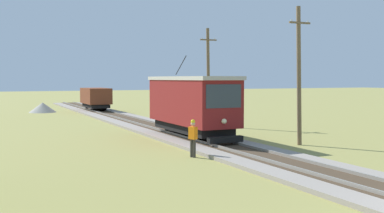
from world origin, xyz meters
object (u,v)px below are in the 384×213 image
at_px(gravel_pile, 43,107).
at_px(red_tram, 192,103).
at_px(utility_pole_near_tram, 299,74).
at_px(track_worker, 193,136).
at_px(freight_car, 96,98).
at_px(utility_pole_mid, 208,76).

bearing_deg(gravel_pile, red_tram, -78.51).
xyz_separation_m(utility_pole_near_tram, gravel_pile, (-9.89, 31.30, -3.40)).
bearing_deg(track_worker, freight_car, 62.79).
xyz_separation_m(utility_pole_near_tram, track_worker, (-7.07, -1.22, -2.95)).
relative_size(freight_car, utility_pole_near_tram, 0.68).
bearing_deg(track_worker, utility_pole_near_tram, -12.57).
distance_m(red_tram, freight_car, 25.10).
xyz_separation_m(gravel_pile, track_worker, (2.82, -32.52, 0.45)).
relative_size(freight_car, utility_pole_mid, 0.69).
height_order(utility_pole_near_tram, utility_pole_mid, utility_pole_near_tram).
bearing_deg(red_tram, freight_car, 90.01).
bearing_deg(utility_pole_mid, utility_pole_near_tram, -90.00).
relative_size(red_tram, gravel_pile, 2.92).
distance_m(red_tram, gravel_pile, 27.38).
bearing_deg(gravel_pile, utility_pole_near_tram, -72.46).
bearing_deg(freight_car, utility_pole_near_tram, -81.45).
xyz_separation_m(utility_pole_mid, track_worker, (-7.07, -12.25, -2.90)).
distance_m(utility_pole_mid, gravel_pile, 22.81).
xyz_separation_m(freight_car, track_worker, (-2.61, -30.84, -0.57)).
bearing_deg(freight_car, red_tram, -89.99).
bearing_deg(freight_car, track_worker, -94.85).
height_order(freight_car, utility_pole_near_tram, utility_pole_near_tram).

